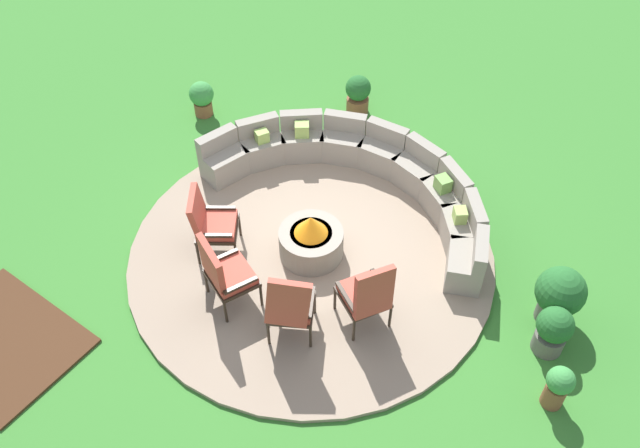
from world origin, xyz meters
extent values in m
plane|color=#387A2D|center=(0.00, 0.00, 0.00)|extent=(24.00, 24.00, 0.00)
cylinder|color=gray|center=(0.00, 0.00, 0.03)|extent=(4.89, 4.89, 0.06)
cube|color=#472B19|center=(-2.20, -3.31, 0.02)|extent=(1.90, 1.45, 0.04)
cylinder|color=gray|center=(0.00, 0.00, 0.26)|extent=(0.86, 0.86, 0.40)
cylinder|color=black|center=(0.00, 0.00, 0.43)|extent=(0.56, 0.56, 0.06)
cone|color=orange|center=(0.00, 0.00, 0.60)|extent=(0.44, 0.44, 0.28)
cube|color=gray|center=(1.83, 0.82, 0.27)|extent=(0.67, 0.76, 0.43)
cube|color=gray|center=(1.97, 0.88, 0.62)|extent=(0.40, 0.64, 0.27)
cube|color=gray|center=(1.50, 1.34, 0.27)|extent=(0.76, 0.77, 0.43)
cube|color=gray|center=(1.61, 1.43, 0.62)|extent=(0.54, 0.58, 0.27)
cube|color=gray|center=(1.02, 1.73, 0.27)|extent=(0.77, 0.71, 0.43)
cube|color=gray|center=(1.09, 1.86, 0.62)|extent=(0.63, 0.46, 0.27)
cube|color=gray|center=(0.45, 1.96, 0.27)|extent=(0.72, 0.58, 0.43)
cube|color=gray|center=(0.48, 2.10, 0.62)|extent=(0.65, 0.30, 0.27)
cube|color=gray|center=(-0.17, 2.00, 0.27)|extent=(0.67, 0.50, 0.43)
cube|color=gray|center=(-0.18, 2.15, 0.62)|extent=(0.64, 0.21, 0.27)
cube|color=gray|center=(-0.77, 1.86, 0.27)|extent=(0.76, 0.66, 0.43)
cube|color=gray|center=(-0.83, 1.99, 0.62)|extent=(0.65, 0.39, 0.27)
cube|color=gray|center=(-1.30, 1.53, 0.27)|extent=(0.77, 0.75, 0.43)
cube|color=gray|center=(-1.39, 1.64, 0.62)|extent=(0.59, 0.53, 0.27)
cube|color=gray|center=(-1.70, 1.07, 0.27)|extent=(0.72, 0.78, 0.43)
cube|color=gray|center=(-1.83, 1.14, 0.62)|extent=(0.47, 0.62, 0.27)
cube|color=gray|center=(-1.95, 0.50, 0.27)|extent=(0.59, 0.72, 0.43)
cube|color=gray|center=(-2.09, 0.53, 0.62)|extent=(0.31, 0.65, 0.27)
cube|color=#70A34C|center=(1.00, 1.69, 0.59)|extent=(0.27, 0.25, 0.21)
cube|color=#93B756|center=(1.46, 1.31, 0.58)|extent=(0.24, 0.25, 0.19)
cube|color=#93B756|center=(-1.66, 1.04, 0.58)|extent=(0.22, 0.23, 0.18)
cube|color=#93B756|center=(-1.27, 1.49, 0.59)|extent=(0.28, 0.27, 0.21)
cylinder|color=#2D2319|center=(-0.98, -0.31, 0.25)|extent=(0.04, 0.04, 0.38)
cylinder|color=#2D2319|center=(-0.68, -0.73, 0.25)|extent=(0.04, 0.04, 0.38)
cylinder|color=#2D2319|center=(-1.38, -0.60, 0.25)|extent=(0.04, 0.04, 0.38)
cylinder|color=#2D2319|center=(-1.08, -1.02, 0.25)|extent=(0.04, 0.04, 0.38)
cube|color=#2D2319|center=(-1.03, -0.66, 0.47)|extent=(0.75, 0.76, 0.05)
cube|color=#B24738|center=(-1.03, -0.66, 0.54)|extent=(0.69, 0.70, 0.09)
cube|color=#B24738|center=(-1.21, -0.79, 0.78)|extent=(0.38, 0.53, 0.62)
cube|color=#2D2319|center=(-1.17, -0.46, 0.60)|extent=(0.40, 0.30, 0.04)
cube|color=#2D2319|center=(-0.89, -0.86, 0.60)|extent=(0.40, 0.30, 0.04)
cylinder|color=#2D2319|center=(-0.49, -0.85, 0.25)|extent=(0.04, 0.04, 0.38)
cylinder|color=#2D2319|center=(0.01, -1.06, 0.25)|extent=(0.04, 0.04, 0.38)
cylinder|color=#2D2319|center=(-0.68, -1.30, 0.25)|extent=(0.04, 0.04, 0.38)
cylinder|color=#2D2319|center=(-0.18, -1.51, 0.25)|extent=(0.04, 0.04, 0.38)
cube|color=#2D2319|center=(-0.33, -1.18, 0.47)|extent=(0.74, 0.71, 0.05)
cube|color=#B24738|center=(-0.33, -1.18, 0.54)|extent=(0.68, 0.65, 0.09)
cube|color=#B24738|center=(-0.42, -1.38, 0.84)|extent=(0.60, 0.35, 0.77)
cube|color=#2D2319|center=(-0.57, -1.08, 0.60)|extent=(0.22, 0.43, 0.04)
cube|color=#2D2319|center=(-0.09, -1.28, 0.60)|extent=(0.22, 0.43, 0.04)
cylinder|color=#2D2319|center=(0.19, -1.02, 0.25)|extent=(0.04, 0.04, 0.38)
cylinder|color=#2D2319|center=(0.62, -0.76, 0.25)|extent=(0.04, 0.04, 0.38)
cylinder|color=#2D2319|center=(0.44, -1.45, 0.25)|extent=(0.04, 0.04, 0.38)
cylinder|color=#2D2319|center=(0.87, -1.19, 0.25)|extent=(0.04, 0.04, 0.38)
cube|color=#2D2319|center=(0.53, -1.10, 0.47)|extent=(0.73, 0.73, 0.05)
cube|color=#B24738|center=(0.53, -1.10, 0.54)|extent=(0.67, 0.67, 0.09)
cube|color=#B24738|center=(0.64, -1.30, 0.84)|extent=(0.50, 0.39, 0.76)
cube|color=#2D2319|center=(0.32, -1.23, 0.60)|extent=(0.27, 0.42, 0.04)
cube|color=#2D2319|center=(0.73, -0.98, 0.60)|extent=(0.27, 0.42, 0.04)
cylinder|color=#2D2319|center=(0.78, -0.56, 0.25)|extent=(0.04, 0.04, 0.38)
cylinder|color=#2D2319|center=(1.02, -0.14, 0.25)|extent=(0.04, 0.04, 0.38)
cylinder|color=#2D2319|center=(1.23, -0.82, 0.25)|extent=(0.04, 0.04, 0.38)
cylinder|color=#2D2319|center=(1.47, -0.39, 0.25)|extent=(0.04, 0.04, 0.38)
cube|color=#2D2319|center=(1.13, -0.48, 0.47)|extent=(0.74, 0.73, 0.05)
cube|color=#B24738|center=(1.13, -0.48, 0.54)|extent=(0.68, 0.67, 0.09)
cube|color=#B24738|center=(1.33, -0.60, 0.83)|extent=(0.34, 0.51, 0.70)
cube|color=#2D2319|center=(1.01, -0.68, 0.60)|extent=(0.43, 0.28, 0.04)
cube|color=#2D2319|center=(1.24, -0.28, 0.60)|extent=(0.43, 0.28, 0.04)
cylinder|color=#605B56|center=(3.15, 0.48, 0.13)|extent=(0.37, 0.37, 0.27)
sphere|color=#236028|center=(3.15, 0.48, 0.47)|extent=(0.44, 0.44, 0.44)
sphere|color=#DB337A|center=(3.20, 0.48, 0.56)|extent=(0.17, 0.17, 0.17)
cylinder|color=#605B56|center=(3.02, 0.93, 0.15)|extent=(0.41, 0.41, 0.30)
sphere|color=#236028|center=(3.02, 0.93, 0.53)|extent=(0.61, 0.61, 0.61)
sphere|color=#DB337A|center=(3.08, 0.93, 0.63)|extent=(0.18, 0.18, 0.18)
cylinder|color=brown|center=(3.48, -0.17, 0.17)|extent=(0.25, 0.25, 0.33)
sphere|color=#3D8E42|center=(3.48, -0.17, 0.47)|extent=(0.31, 0.31, 0.31)
cylinder|color=brown|center=(-3.28, 1.46, 0.12)|extent=(0.30, 0.30, 0.24)
sphere|color=#3D8E42|center=(-3.28, 1.46, 0.40)|extent=(0.40, 0.40, 0.40)
cylinder|color=brown|center=(-1.26, 3.00, 0.13)|extent=(0.36, 0.36, 0.26)
sphere|color=#236028|center=(-1.26, 3.00, 0.46)|extent=(0.41, 0.41, 0.41)
sphere|color=yellow|center=(-1.21, 3.00, 0.55)|extent=(0.16, 0.16, 0.16)
camera|label=1|loc=(3.61, -4.79, 7.00)|focal=38.37mm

